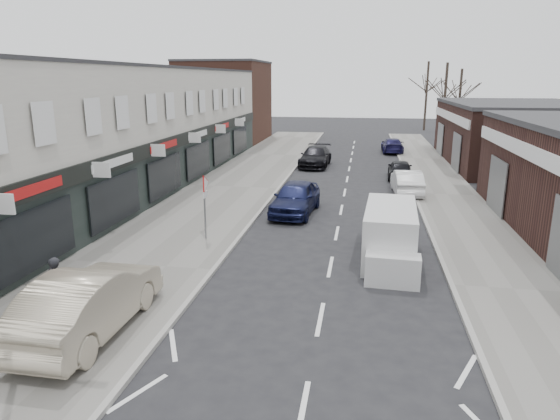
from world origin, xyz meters
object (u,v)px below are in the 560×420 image
at_px(sedan_on_pavement, 89,301).
at_px(parked_car_right_b, 400,169).
at_px(white_van, 390,236).
at_px(pedestrian, 57,285).
at_px(parked_car_left_b, 315,157).
at_px(parked_car_right_a, 407,182).
at_px(parked_car_right_c, 392,145).
at_px(warning_sign, 205,189).
at_px(parked_car_left_a, 295,198).

distance_m(sedan_on_pavement, parked_car_right_b, 24.38).
distance_m(white_van, parked_car_right_b, 15.74).
xyz_separation_m(pedestrian, parked_car_right_b, (10.57, 21.73, -0.28)).
height_order(parked_car_left_b, parked_car_right_a, parked_car_left_b).
height_order(parked_car_left_b, parked_car_right_b, parked_car_left_b).
xyz_separation_m(pedestrian, parked_car_left_b, (4.59, 25.69, -0.20)).
bearing_deg(parked_car_right_b, pedestrian, 66.24).
bearing_deg(parked_car_right_c, sedan_on_pavement, 74.00).
bearing_deg(parked_car_right_a, pedestrian, 55.83).
relative_size(warning_sign, pedestrian, 1.66).
height_order(sedan_on_pavement, parked_car_left_a, sedan_on_pavement).
xyz_separation_m(warning_sign, parked_car_left_b, (2.58, 18.65, -1.46)).
bearing_deg(pedestrian, parked_car_right_a, -115.11).
relative_size(parked_car_left_a, parked_car_right_a, 1.10).
distance_m(warning_sign, parked_car_right_c, 28.40).
xyz_separation_m(parked_car_right_a, parked_car_right_c, (0.00, 16.79, -0.06)).
distance_m(parked_car_left_a, parked_car_right_b, 11.27).
bearing_deg(parked_car_right_b, sedan_on_pavement, 70.19).
distance_m(pedestrian, parked_car_right_a, 20.28).
distance_m(white_van, pedestrian, 11.03).
height_order(sedan_on_pavement, parked_car_left_b, sedan_on_pavement).
distance_m(sedan_on_pavement, parked_car_left_b, 26.75).
relative_size(white_van, pedestrian, 3.15).
xyz_separation_m(parked_car_left_a, parked_car_right_c, (5.70, 22.08, -0.15)).
bearing_deg(parked_car_right_b, parked_car_left_a, 62.36).
distance_m(warning_sign, parked_car_right_a, 13.47).
height_order(warning_sign, white_van, warning_sign).
xyz_separation_m(white_van, parked_car_right_c, (1.45, 27.99, -0.28)).
distance_m(white_van, sedan_on_pavement, 10.41).
relative_size(white_van, parked_car_right_a, 1.21).
relative_size(warning_sign, sedan_on_pavement, 0.53).
bearing_deg(sedan_on_pavement, parked_car_right_c, -104.15).
bearing_deg(parked_car_left_a, warning_sign, -115.92).
relative_size(warning_sign, white_van, 0.53).
bearing_deg(warning_sign, pedestrian, -105.94).
distance_m(white_van, parked_car_left_a, 7.28).
height_order(white_van, parked_car_left_a, white_van).
relative_size(warning_sign, parked_car_right_b, 0.71).
bearing_deg(parked_car_left_b, parked_car_right_a, -51.96).
xyz_separation_m(warning_sign, pedestrian, (-2.01, -7.03, -1.27)).
height_order(parked_car_left_a, parked_car_right_a, parked_car_left_a).
distance_m(parked_car_right_b, parked_car_right_c, 12.31).
bearing_deg(parked_car_left_b, warning_sign, -95.60).
distance_m(sedan_on_pavement, pedestrian, 1.69).
xyz_separation_m(parked_car_right_a, parked_car_right_b, (-0.10, 4.48, -0.05)).
bearing_deg(parked_car_right_a, parked_car_left_a, 40.45).
bearing_deg(white_van, warning_sign, 175.34).
distance_m(sedan_on_pavement, parked_car_right_c, 36.11).
xyz_separation_m(white_van, parked_car_left_b, (-4.63, 19.64, -0.19)).
distance_m(white_van, parked_car_left_b, 20.18).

